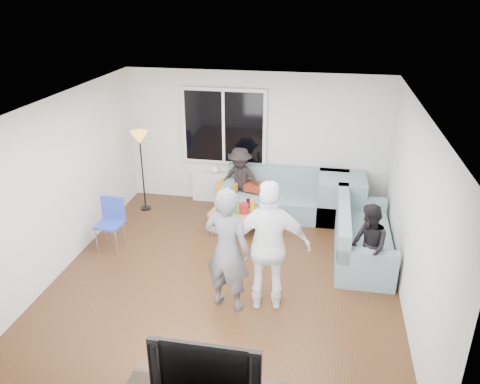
% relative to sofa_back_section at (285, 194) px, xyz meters
% --- Properties ---
extents(floor, '(5.00, 5.50, 0.04)m').
position_rel_sofa_back_section_xyz_m(floor, '(-0.65, -2.27, -0.45)').
color(floor, '#56351C').
rests_on(floor, ground).
extents(ceiling, '(5.00, 5.50, 0.04)m').
position_rel_sofa_back_section_xyz_m(ceiling, '(-0.65, -2.27, 2.20)').
color(ceiling, white).
rests_on(ceiling, ground).
extents(wall_back, '(5.00, 0.04, 2.60)m').
position_rel_sofa_back_section_xyz_m(wall_back, '(-0.65, 0.50, 0.88)').
color(wall_back, silver).
rests_on(wall_back, ground).
extents(wall_front, '(5.00, 0.04, 2.60)m').
position_rel_sofa_back_section_xyz_m(wall_front, '(-0.65, -5.04, 0.88)').
color(wall_front, silver).
rests_on(wall_front, ground).
extents(wall_left, '(0.04, 5.50, 2.60)m').
position_rel_sofa_back_section_xyz_m(wall_left, '(-3.17, -2.27, 0.88)').
color(wall_left, silver).
rests_on(wall_left, ground).
extents(wall_right, '(0.04, 5.50, 2.60)m').
position_rel_sofa_back_section_xyz_m(wall_right, '(1.87, -2.27, 0.88)').
color(wall_right, silver).
rests_on(wall_right, ground).
extents(window_frame, '(1.62, 0.06, 1.47)m').
position_rel_sofa_back_section_xyz_m(window_frame, '(-1.25, 0.42, 1.12)').
color(window_frame, white).
rests_on(window_frame, wall_back).
extents(window_glass, '(1.50, 0.02, 1.35)m').
position_rel_sofa_back_section_xyz_m(window_glass, '(-1.25, 0.38, 1.12)').
color(window_glass, black).
rests_on(window_glass, window_frame).
extents(window_mullion, '(0.05, 0.03, 1.35)m').
position_rel_sofa_back_section_xyz_m(window_mullion, '(-1.25, 0.37, 1.12)').
color(window_mullion, white).
rests_on(window_mullion, window_frame).
extents(radiator, '(1.30, 0.12, 0.62)m').
position_rel_sofa_back_section_xyz_m(radiator, '(-1.25, 0.38, -0.11)').
color(radiator, silver).
rests_on(radiator, floor).
extents(potted_plant, '(0.26, 0.23, 0.40)m').
position_rel_sofa_back_section_xyz_m(potted_plant, '(-1.02, 0.35, 0.40)').
color(potted_plant, '#376428').
rests_on(potted_plant, radiator).
extents(vase, '(0.21, 0.21, 0.18)m').
position_rel_sofa_back_section_xyz_m(vase, '(-1.43, 0.35, 0.28)').
color(vase, white).
rests_on(vase, radiator).
extents(sofa_back_section, '(2.30, 0.85, 0.85)m').
position_rel_sofa_back_section_xyz_m(sofa_back_section, '(0.00, 0.00, 0.00)').
color(sofa_back_section, gray).
rests_on(sofa_back_section, floor).
extents(sofa_right_section, '(2.00, 0.85, 0.85)m').
position_rel_sofa_back_section_xyz_m(sofa_right_section, '(1.37, -1.25, 0.00)').
color(sofa_right_section, gray).
rests_on(sofa_right_section, floor).
extents(sofa_corner, '(0.85, 0.85, 0.85)m').
position_rel_sofa_back_section_xyz_m(sofa_corner, '(1.02, 0.00, 0.00)').
color(sofa_corner, gray).
rests_on(sofa_corner, floor).
extents(cushion_yellow, '(0.43, 0.39, 0.14)m').
position_rel_sofa_back_section_xyz_m(cushion_yellow, '(-1.11, -0.02, 0.09)').
color(cushion_yellow, orange).
rests_on(cushion_yellow, sofa_back_section).
extents(cushion_red, '(0.42, 0.37, 0.13)m').
position_rel_sofa_back_section_xyz_m(cushion_red, '(-0.58, 0.06, 0.09)').
color(cushion_red, maroon).
rests_on(cushion_red, sofa_back_section).
extents(coffee_table, '(1.19, 0.78, 0.40)m').
position_rel_sofa_back_section_xyz_m(coffee_table, '(-0.66, -0.82, -0.22)').
color(coffee_table, '#AB8253').
rests_on(coffee_table, floor).
extents(pitcher, '(0.17, 0.17, 0.17)m').
position_rel_sofa_back_section_xyz_m(pitcher, '(-0.63, -0.86, 0.06)').
color(pitcher, maroon).
rests_on(pitcher, coffee_table).
extents(side_chair, '(0.41, 0.41, 0.86)m').
position_rel_sofa_back_section_xyz_m(side_chair, '(-2.70, -1.77, 0.01)').
color(side_chair, '#2A41B6').
rests_on(side_chair, floor).
extents(floor_lamp, '(0.32, 0.32, 1.56)m').
position_rel_sofa_back_section_xyz_m(floor_lamp, '(-2.70, -0.24, 0.36)').
color(floor_lamp, orange).
rests_on(floor_lamp, floor).
extents(player_left, '(0.72, 0.57, 1.75)m').
position_rel_sofa_back_section_xyz_m(player_left, '(-0.49, -2.91, 0.45)').
color(player_left, '#525257').
rests_on(player_left, floor).
extents(player_right, '(1.12, 0.60, 1.82)m').
position_rel_sofa_back_section_xyz_m(player_right, '(0.05, -2.80, 0.49)').
color(player_right, white).
rests_on(player_right, floor).
extents(spectator_right, '(0.63, 0.72, 1.25)m').
position_rel_sofa_back_section_xyz_m(spectator_right, '(1.37, -2.04, 0.20)').
color(spectator_right, black).
rests_on(spectator_right, floor).
extents(spectator_back, '(0.88, 0.59, 1.27)m').
position_rel_sofa_back_section_xyz_m(spectator_back, '(-0.87, 0.03, 0.21)').
color(spectator_back, black).
rests_on(spectator_back, floor).
extents(television, '(1.07, 0.14, 0.62)m').
position_rel_sofa_back_section_xyz_m(television, '(-0.29, -4.77, 0.32)').
color(television, black).
rests_on(television, tv_console).
extents(bottle_b, '(0.08, 0.08, 0.27)m').
position_rel_sofa_back_section_xyz_m(bottle_b, '(-0.77, -0.97, 0.11)').
color(bottle_b, '#36921A').
rests_on(bottle_b, coffee_table).
extents(bottle_c, '(0.07, 0.07, 0.17)m').
position_rel_sofa_back_section_xyz_m(bottle_c, '(-0.60, -0.65, 0.06)').
color(bottle_c, black).
rests_on(bottle_c, coffee_table).
extents(bottle_d, '(0.07, 0.07, 0.26)m').
position_rel_sofa_back_section_xyz_m(bottle_d, '(-0.48, -0.87, 0.11)').
color(bottle_d, orange).
rests_on(bottle_d, coffee_table).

